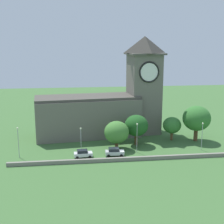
# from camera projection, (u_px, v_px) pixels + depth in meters

# --- Properties ---
(ground_plane) EXTENTS (200.00, 200.00, 0.00)m
(ground_plane) POSITION_uv_depth(u_px,v_px,m) (114.00, 137.00, 88.60)
(ground_plane) COLOR #3D6633
(church) EXTENTS (36.80, 13.70, 27.95)m
(church) POSITION_uv_depth(u_px,v_px,m) (109.00, 104.00, 89.90)
(church) COLOR #666056
(church) RESTS_ON ground
(quay_barrier) EXTENTS (51.68, 0.70, 0.87)m
(quay_barrier) POSITION_uv_depth(u_px,v_px,m) (124.00, 159.00, 71.05)
(quay_barrier) COLOR gray
(quay_barrier) RESTS_ON ground
(car_white) EXTENTS (4.37, 2.36, 1.84)m
(car_white) POSITION_uv_depth(u_px,v_px,m) (83.00, 154.00, 73.20)
(car_white) COLOR silver
(car_white) RESTS_ON ground
(car_silver) EXTENTS (4.50, 2.47, 1.93)m
(car_silver) POSITION_uv_depth(u_px,v_px,m) (114.00, 152.00, 74.20)
(car_silver) COLOR silver
(car_silver) RESTS_ON ground
(streetlamp_west_end) EXTENTS (0.44, 0.44, 7.30)m
(streetlamp_west_end) POSITION_uv_depth(u_px,v_px,m) (18.00, 138.00, 72.32)
(streetlamp_west_end) COLOR #9EA0A5
(streetlamp_west_end) RESTS_ON ground
(streetlamp_west_mid) EXTENTS (0.44, 0.44, 6.60)m
(streetlamp_west_mid) POSITION_uv_depth(u_px,v_px,m) (81.00, 136.00, 74.58)
(streetlamp_west_mid) COLOR #9EA0A5
(streetlamp_west_mid) RESTS_ON ground
(streetlamp_central) EXTENTS (0.44, 0.44, 7.37)m
(streetlamp_central) POSITION_uv_depth(u_px,v_px,m) (137.00, 133.00, 75.53)
(streetlamp_central) COLOR #9EA0A5
(streetlamp_central) RESTS_ON ground
(streetlamp_east_mid) EXTENTS (0.44, 0.44, 7.09)m
(streetlamp_east_mid) POSITION_uv_depth(u_px,v_px,m) (202.00, 132.00, 77.20)
(streetlamp_east_mid) COLOR #9EA0A5
(streetlamp_east_mid) RESTS_ON ground
(tree_by_tower) EXTENTS (7.49, 7.49, 9.67)m
(tree_by_tower) POSITION_uv_depth(u_px,v_px,m) (197.00, 118.00, 84.34)
(tree_by_tower) COLOR brown
(tree_by_tower) RESTS_ON ground
(tree_riverside_east) EXTENTS (6.18, 6.18, 7.20)m
(tree_riverside_east) POSITION_uv_depth(u_px,v_px,m) (117.00, 132.00, 78.11)
(tree_riverside_east) COLOR brown
(tree_riverside_east) RESTS_ON ground
(tree_riverside_west) EXTENTS (4.96, 4.96, 6.42)m
(tree_riverside_west) POSITION_uv_depth(u_px,v_px,m) (172.00, 125.00, 85.49)
(tree_riverside_west) COLOR brown
(tree_riverside_west) RESTS_ON ground
(tree_churchyard) EXTENTS (6.16, 6.16, 7.95)m
(tree_churchyard) POSITION_uv_depth(u_px,v_px,m) (136.00, 126.00, 81.38)
(tree_churchyard) COLOR brown
(tree_churchyard) RESTS_ON ground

